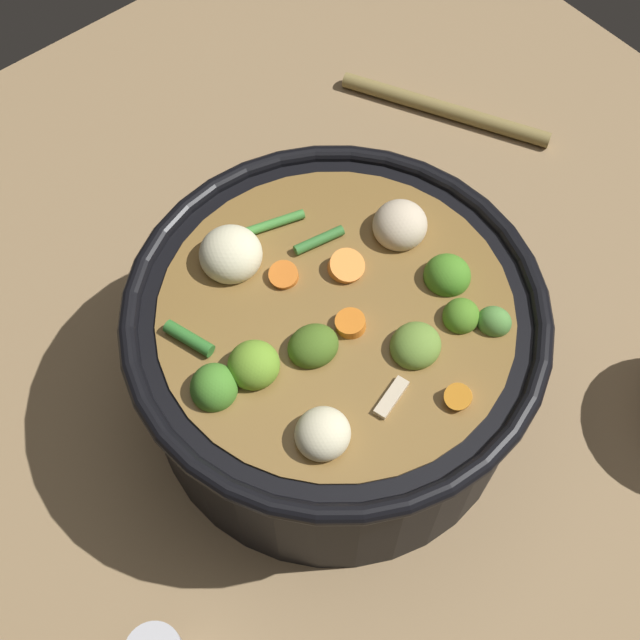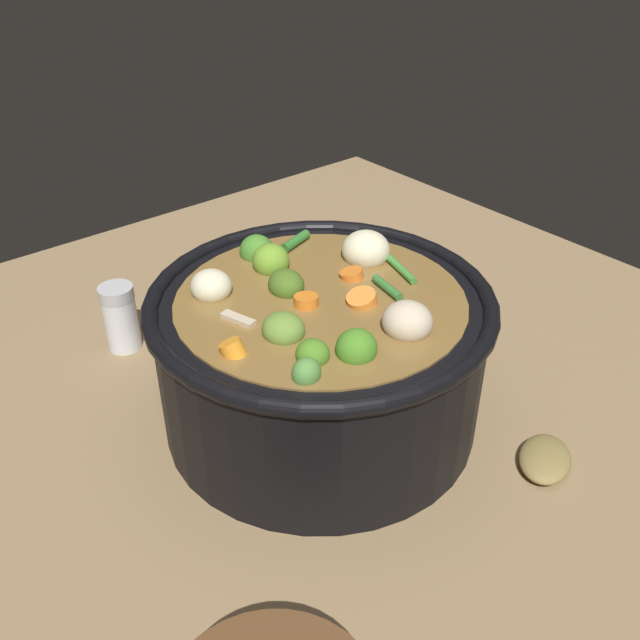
# 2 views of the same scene
# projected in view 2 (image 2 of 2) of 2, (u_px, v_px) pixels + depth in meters

# --- Properties ---
(ground_plane) EXTENTS (1.10, 1.10, 0.00)m
(ground_plane) POSITION_uv_depth(u_px,v_px,m) (320.00, 416.00, 0.72)
(ground_plane) COLOR #8C704C
(cooking_pot) EXTENTS (0.33, 0.33, 0.17)m
(cooking_pot) POSITION_uv_depth(u_px,v_px,m) (320.00, 354.00, 0.68)
(cooking_pot) COLOR black
(cooking_pot) RESTS_ON ground_plane
(wooden_spoon) EXTENTS (0.21, 0.22, 0.02)m
(wooden_spoon) POSITION_uv_depth(u_px,v_px,m) (623.00, 480.00, 0.63)
(wooden_spoon) COLOR olive
(wooden_spoon) RESTS_ON ground_plane
(salt_shaker) EXTENTS (0.04, 0.04, 0.08)m
(salt_shaker) POSITION_uv_depth(u_px,v_px,m) (120.00, 317.00, 0.80)
(salt_shaker) COLOR silver
(salt_shaker) RESTS_ON ground_plane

